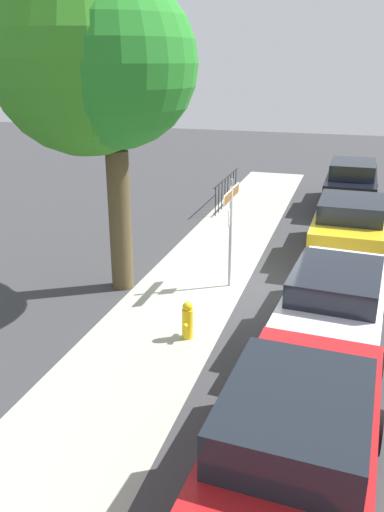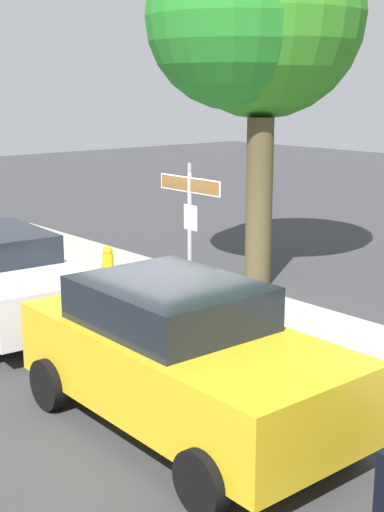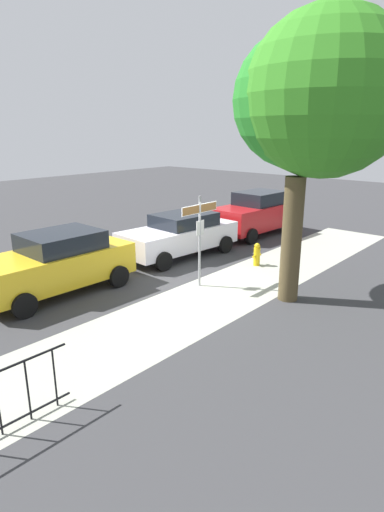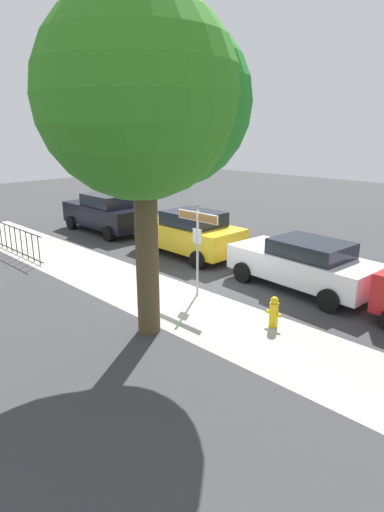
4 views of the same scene
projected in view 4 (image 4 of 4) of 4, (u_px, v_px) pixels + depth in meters
ground_plane at (203, 289)px, 12.82m from camera, size 60.00×60.00×0.00m
sidewalk_strip at (127, 284)px, 13.29m from camera, size 24.00×2.60×0.00m
street_sign at (198, 233)px, 11.91m from camera, size 1.49×0.07×2.66m
shade_tree at (150, 100)px, 8.36m from camera, size 3.98×4.40×7.23m
car_white at (303, 263)px, 12.66m from camera, size 4.59×2.29×1.54m
car_yellow at (190, 233)px, 16.06m from camera, size 4.30×2.17×1.71m
car_black at (105, 213)px, 19.69m from camera, size 4.64×2.04×1.78m
iron_fence at (18, 241)px, 16.08m from camera, size 3.77×0.04×1.07m
fire_hydrant at (274, 312)px, 10.33m from camera, size 0.42×0.22×0.78m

